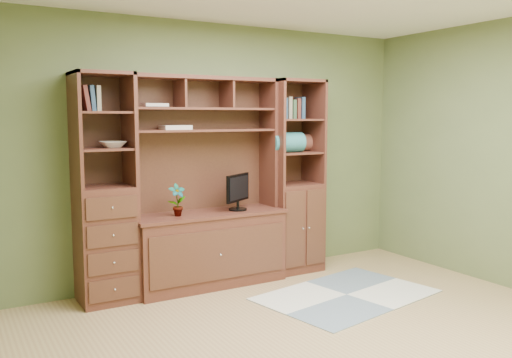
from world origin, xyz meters
TOP-DOWN VIEW (x-y plane):
  - room at (0.00, 0.00)m, footprint 4.60×4.10m
  - center_hutch at (-0.24, 1.73)m, footprint 1.54×0.53m
  - left_tower at (-1.24, 1.77)m, footprint 0.50×0.45m
  - right_tower at (0.78, 1.77)m, footprint 0.55×0.45m
  - rug at (0.73, 0.79)m, footprint 1.74×1.32m
  - monitor at (0.06, 1.70)m, footprint 0.44×0.37m
  - orchid at (-0.58, 1.70)m, footprint 0.16×0.11m
  - magazines at (-0.54, 1.82)m, footprint 0.27×0.20m
  - bowl at (-1.15, 1.77)m, footprint 0.23×0.23m
  - blanket_teal at (0.66, 1.73)m, footprint 0.36×0.21m
  - blanket_red at (0.86, 1.85)m, footprint 0.33×0.19m

SIDE VIEW (x-z plane):
  - rug at x=0.73m, z-range 0.00..0.01m
  - orchid at x=-0.58m, z-range 0.73..1.04m
  - monitor at x=0.06m, z-range 0.73..1.23m
  - center_hutch at x=-0.24m, z-range 0.00..2.05m
  - left_tower at x=-1.24m, z-range 0.00..2.05m
  - right_tower at x=0.78m, z-range 0.00..2.05m
  - room at x=0.00m, z-range -0.02..2.62m
  - blanket_red at x=0.86m, z-range 1.29..1.48m
  - blanket_teal at x=0.66m, z-range 1.29..1.50m
  - bowl at x=-1.15m, z-range 1.39..1.45m
  - magazines at x=-0.54m, z-range 1.54..1.58m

